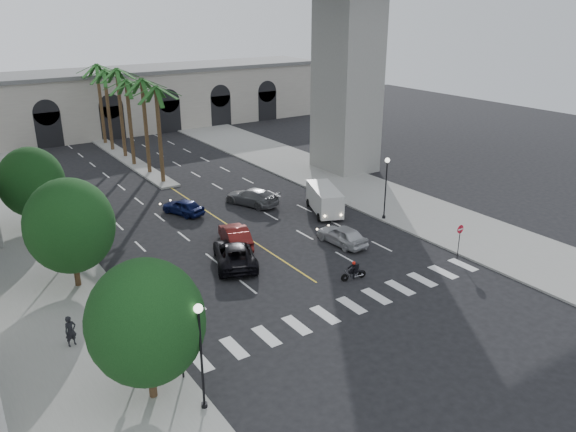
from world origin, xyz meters
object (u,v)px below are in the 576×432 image
object	(u,v)px
lamp_post_right	(386,183)
traffic_signal_far	(149,300)
do_not_enter_sign	(460,234)
lamp_post_left_far	(74,208)
pedestrian_a	(71,331)
car_c	(235,253)
cargo_van	(325,199)
car_d	(252,197)
car_e	(183,207)
motorcycle_rider	(354,271)
lamp_post_left_near	(201,348)
car_b	(235,236)
car_a	(342,235)
pedestrian_b	(126,304)
traffic_signal_near	(180,335)

from	to	relation	value
lamp_post_right	traffic_signal_far	size ratio (longest dim) A/B	1.47
lamp_post_right	do_not_enter_sign	size ratio (longest dim) A/B	2.10
lamp_post_left_far	pedestrian_a	size ratio (longest dim) A/B	3.16
car_c	cargo_van	bearing A→B (deg)	-136.02
lamp_post_right	cargo_van	xyz separation A→B (m)	(-3.13, 4.08, -1.96)
car_d	car_e	world-z (taller)	car_d
motorcycle_rider	car_c	size ratio (longest dim) A/B	0.32
lamp_post_left_near	car_d	size ratio (longest dim) A/B	1.03
car_b	car_c	distance (m)	3.16
car_e	lamp_post_right	bearing A→B (deg)	120.79
traffic_signal_far	pedestrian_a	bearing A→B (deg)	154.95
car_a	car_b	bearing A→B (deg)	-35.58
car_b	cargo_van	bearing A→B (deg)	-153.79
car_b	traffic_signal_far	bearing A→B (deg)	56.90
car_d	car_c	bearing A→B (deg)	31.88
cargo_van	pedestrian_b	xyz separation A→B (m)	(-19.99, -7.77, -0.20)
lamp_post_left_far	cargo_van	bearing A→B (deg)	-11.28
motorcycle_rider	car_b	size ratio (longest dim) A/B	0.38
motorcycle_rider	car_b	xyz separation A→B (m)	(-3.82, 9.17, 0.19)
car_e	do_not_enter_sign	size ratio (longest dim) A/B	1.56
cargo_van	car_a	bearing A→B (deg)	-94.03
lamp_post_right	pedestrian_b	xyz separation A→B (m)	(-23.12, -3.70, -2.16)
lamp_post_left_far	car_a	world-z (taller)	lamp_post_left_far
lamp_post_left_near	pedestrian_b	bearing A→B (deg)	91.97
cargo_van	lamp_post_left_far	bearing A→B (deg)	-169.28
lamp_post_right	traffic_signal_far	distance (m)	23.62
lamp_post_right	pedestrian_b	distance (m)	23.51
traffic_signal_far	lamp_post_right	bearing A→B (deg)	15.98
traffic_signal_near	car_b	size ratio (longest dim) A/B	0.76
car_b	do_not_enter_sign	bearing A→B (deg)	153.45
car_b	pedestrian_a	xyz separation A→B (m)	(-13.54, -6.95, 0.21)
do_not_enter_sign	car_c	bearing A→B (deg)	148.26
lamp_post_left_near	car_c	size ratio (longest dim) A/B	0.93
traffic_signal_near	traffic_signal_far	xyz separation A→B (m)	(0.00, 4.00, 0.00)
traffic_signal_near	cargo_van	world-z (taller)	traffic_signal_near
car_e	traffic_signal_near	bearing A→B (deg)	45.29
motorcycle_rider	do_not_enter_sign	world-z (taller)	do_not_enter_sign
traffic_signal_near	do_not_enter_sign	distance (m)	21.90
traffic_signal_near	car_a	bearing A→B (deg)	27.09
lamp_post_left_far	pedestrian_b	distance (m)	11.90
lamp_post_left_near	lamp_post_right	world-z (taller)	same
motorcycle_rider	car_c	bearing A→B (deg)	139.48
lamp_post_left_far	car_c	distance (m)	12.20
car_e	do_not_enter_sign	distance (m)	22.88
motorcycle_rider	car_b	bearing A→B (deg)	122.17
car_a	car_e	xyz separation A→B (m)	(-7.27, 12.60, -0.06)
car_b	car_d	world-z (taller)	car_b
lamp_post_left_near	car_e	xyz separation A→B (m)	(9.42, 23.58, -2.54)
lamp_post_right	car_b	size ratio (longest dim) A/B	1.12
traffic_signal_near	traffic_signal_far	world-z (taller)	same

